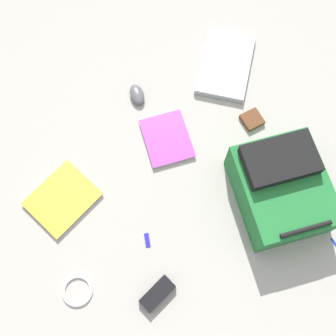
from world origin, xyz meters
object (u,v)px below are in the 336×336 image
book_manual (167,139)px  computer_mouse (137,95)px  laptop (226,65)px  power_brick (157,294)px  usb_stick (147,240)px  earbud_pouch (252,120)px  cable_coil (77,291)px  book_blue (63,199)px  backpack (281,187)px

book_manual → computer_mouse: bearing=-83.7°
laptop → power_brick: power_brick is taller
laptop → usb_stick: laptop is taller
laptop → usb_stick: (0.66, 0.56, -0.01)m
power_brick → earbud_pouch: 0.83m
cable_coil → usb_stick: cable_coil is taller
book_blue → usb_stick: (-0.24, 0.30, -0.01)m
book_manual → power_brick: size_ratio=1.91×
book_manual → power_brick: 0.64m
book_manual → earbud_pouch: size_ratio=3.15×
backpack → computer_mouse: 0.74m
laptop → power_brick: (0.71, 0.76, 0.00)m
backpack → power_brick: size_ratio=3.27×
book_blue → computer_mouse: size_ratio=3.02×
cable_coil → usb_stick: (-0.32, -0.06, -0.00)m
computer_mouse → power_brick: size_ratio=0.77×
book_manual → cable_coil: (0.58, 0.41, -0.00)m
power_brick → usb_stick: bearing=-104.4°
backpack → book_manual: (0.29, -0.41, -0.09)m
book_manual → book_blue: size_ratio=0.82×
computer_mouse → usb_stick: size_ratio=1.90×
backpack → computer_mouse: (0.32, -0.66, -0.08)m
book_blue → power_brick: 0.54m
laptop → earbud_pouch: bearing=84.2°
earbud_pouch → power_brick: bearing=34.7°
computer_mouse → power_brick: bearing=79.0°
computer_mouse → book_manual: bearing=104.8°
laptop → earbud_pouch: 0.29m
laptop → book_blue: laptop is taller
book_blue → usb_stick: book_blue is taller
usb_stick → cable_coil: bearing=10.3°
power_brick → earbud_pouch: (-0.68, -0.47, -0.01)m
backpack → cable_coil: (0.87, -0.00, -0.09)m
backpack → usb_stick: backpack is taller
laptop → cable_coil: bearing=32.4°
computer_mouse → power_brick: 0.85m
computer_mouse → cable_coil: bearing=58.5°
backpack → cable_coil: 0.87m
book_blue → earbud_pouch: 0.87m
computer_mouse → earbud_pouch: (-0.40, 0.33, -0.01)m
cable_coil → earbud_pouch: 1.00m
book_manual → usb_stick: (0.26, 0.35, -0.01)m
power_brick → usb_stick: size_ratio=2.46×
book_blue → computer_mouse: bearing=-147.6°
backpack → cable_coil: backpack is taller
backpack → laptop: 0.64m
laptop → computer_mouse: (0.43, -0.04, 0.00)m
backpack → usb_stick: bearing=-6.3°
book_manual → cable_coil: size_ratio=2.20×
laptop → book_blue: size_ratio=1.30×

